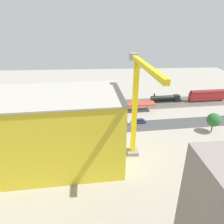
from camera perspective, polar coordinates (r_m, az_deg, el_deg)
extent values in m
plane|color=#9E998C|center=(85.66, -1.19, -3.60)|extent=(201.28, 201.28, 0.00)
cube|color=#5B544C|center=(103.95, -1.67, 1.73)|extent=(126.53, 23.76, 0.01)
cube|color=#424244|center=(83.40, -1.11, -4.44)|extent=(126.12, 18.06, 0.01)
cube|color=#9E9EA8|center=(107.64, -1.74, 2.67)|extent=(125.48, 9.20, 0.12)
cube|color=#9E9EA8|center=(106.31, -1.72, 2.38)|extent=(125.48, 9.20, 0.12)
cube|color=#9E9EA8|center=(101.46, -1.62, 1.24)|extent=(125.48, 9.20, 0.12)
cube|color=#9E9EA8|center=(100.14, -1.59, 0.91)|extent=(125.48, 9.20, 0.12)
cube|color=#C63D2D|center=(94.30, -8.68, 1.48)|extent=(69.36, 9.74, 0.40)
cylinder|color=slate|center=(99.24, 9.65, 1.35)|extent=(0.30, 0.30, 3.64)
cylinder|color=slate|center=(95.94, 0.72, 0.88)|extent=(0.30, 0.30, 3.64)
cylinder|color=slate|center=(95.11, -8.60, 0.36)|extent=(0.30, 0.30, 3.64)
cylinder|color=slate|center=(96.80, -17.84, -0.16)|extent=(0.30, 0.30, 3.64)
cylinder|color=slate|center=(100.90, -26.54, -0.65)|extent=(0.30, 0.30, 3.64)
cube|color=black|center=(112.31, 14.74, 2.97)|extent=(16.78, 3.47, 1.00)
cylinder|color=black|center=(111.17, 14.17, 3.79)|extent=(13.99, 3.52, 2.53)
cube|color=black|center=(114.05, 17.39, 3.65)|extent=(3.00, 2.93, 3.49)
cylinder|color=black|center=(108.65, 11.60, 4.66)|extent=(0.70, 0.70, 1.40)
cube|color=black|center=(120.82, 24.54, 2.94)|extent=(17.46, 3.49, 0.60)
cube|color=maroon|center=(120.08, 24.73, 3.95)|extent=(19.42, 4.19, 3.94)
cylinder|color=maroon|center=(119.40, 24.92, 4.94)|extent=(18.65, 4.14, 2.81)
cube|color=black|center=(101.57, -10.68, 0.90)|extent=(17.84, 3.56, 0.60)
cube|color=#4C7F4C|center=(100.76, -10.77, 1.97)|extent=(19.85, 4.27, 3.54)
cylinder|color=#355935|center=(100.01, -10.86, 3.04)|extent=(19.06, 4.22, 2.86)
cube|color=black|center=(88.00, 7.78, -2.91)|extent=(3.97, 2.01, 0.30)
cube|color=navy|center=(87.74, 7.80, -2.59)|extent=(4.70, 2.14, 0.80)
cube|color=#1E2328|center=(87.41, 7.83, -2.17)|extent=(2.68, 1.77, 0.67)
cube|color=black|center=(86.36, 3.38, -3.28)|extent=(3.84, 1.89, 0.30)
cube|color=silver|center=(86.12, 3.38, -2.98)|extent=(4.56, 2.00, 0.72)
cube|color=#1E2328|center=(85.81, 3.40, -2.59)|extent=(2.59, 1.68, 0.59)
cube|color=black|center=(86.53, -1.86, -3.18)|extent=(4.04, 1.77, 0.30)
cube|color=maroon|center=(86.28, -1.87, -2.86)|extent=(4.80, 1.86, 0.79)
cube|color=#1E2328|center=(85.97, -1.88, -2.47)|extent=(2.70, 1.59, 0.54)
cube|color=black|center=(86.60, -6.71, -3.33)|extent=(3.95, 2.03, 0.30)
cube|color=silver|center=(86.34, -6.73, -3.01)|extent=(4.68, 2.17, 0.80)
cube|color=#1E2328|center=(86.00, -6.76, -2.57)|extent=(2.68, 1.76, 0.69)
cube|color=black|center=(87.12, -11.43, -3.50)|extent=(4.09, 1.88, 0.30)
cube|color=black|center=(86.88, -11.46, -3.21)|extent=(4.86, 1.98, 0.71)
cube|color=#1E2328|center=(86.59, -11.50, -2.83)|extent=(2.75, 1.68, 0.57)
cube|color=black|center=(88.56, -15.68, -3.48)|extent=(3.63, 1.89, 0.30)
cube|color=black|center=(88.33, -15.72, -3.19)|extent=(4.32, 1.98, 0.71)
cube|color=#1E2328|center=(88.05, -15.77, -2.83)|extent=(2.43, 1.70, 0.53)
cube|color=black|center=(90.34, -20.61, -3.62)|extent=(3.79, 2.15, 0.30)
cube|color=maroon|center=(90.08, -20.66, -3.30)|extent=(4.48, 2.30, 0.87)
cube|color=#1E2328|center=(89.77, -20.73, -2.90)|extent=(2.57, 1.88, 0.54)
cube|color=yellow|center=(61.83, -16.09, -5.18)|extent=(40.31, 23.79, 21.73)
cube|color=#ADA89E|center=(57.30, -17.38, 4.46)|extent=(40.95, 24.43, 0.40)
cube|color=gray|center=(69.09, 5.68, -10.87)|extent=(3.60, 3.60, 1.20)
cube|color=yellow|center=(61.87, 6.23, -0.04)|extent=(1.40, 1.40, 29.81)
cube|color=yellow|center=(48.39, 9.64, 12.12)|extent=(2.90, 24.59, 1.20)
cube|color=gray|center=(61.45, 5.92, 15.00)|extent=(2.16, 2.53, 2.00)
cube|color=black|center=(82.58, -18.24, -5.95)|extent=(9.39, 3.03, 0.50)
cube|color=silver|center=(81.59, -17.65, -4.93)|extent=(7.26, 3.11, 2.75)
cube|color=#334C8C|center=(82.67, -20.79, -5.20)|extent=(2.35, 2.72, 2.31)
cylinder|color=brown|center=(88.68, 25.87, -3.99)|extent=(0.44, 0.44, 3.48)
sphere|color=#28662D|center=(87.18, 26.29, -1.94)|extent=(5.16, 5.16, 5.16)
cylinder|color=brown|center=(78.48, -1.42, -5.28)|extent=(0.53, 0.53, 2.82)
sphere|color=#2D7233|center=(76.85, -1.45, -3.12)|extent=(5.55, 5.55, 5.55)
cylinder|color=brown|center=(84.14, -23.33, -5.37)|extent=(0.38, 0.38, 2.64)
sphere|color=#2D7233|center=(82.79, -23.67, -3.58)|extent=(4.75, 4.75, 4.75)
cylinder|color=#333333|center=(85.82, 0.64, -1.10)|extent=(0.16, 0.16, 6.48)
cube|color=black|center=(84.27, 0.66, 1.16)|extent=(0.36, 0.36, 0.90)
sphere|color=green|center=(84.13, 0.51, 1.34)|extent=(0.20, 0.20, 0.20)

